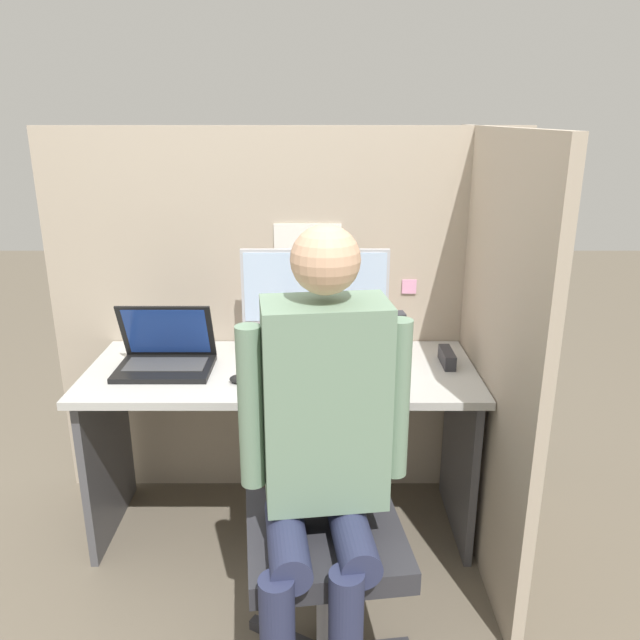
{
  "coord_description": "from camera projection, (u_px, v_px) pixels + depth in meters",
  "views": [
    {
      "loc": [
        0.15,
        -1.95,
        1.66
      ],
      "look_at": [
        0.15,
        0.15,
        0.97
      ],
      "focal_mm": 35.0,
      "sensor_mm": 36.0,
      "label": 1
    }
  ],
  "objects": [
    {
      "name": "ground_plane",
      "position": [
        281.0,
        575.0,
        2.37
      ],
      "size": [
        12.0,
        12.0,
        0.0
      ],
      "primitive_type": "plane",
      "color": "#665B4C"
    },
    {
      "name": "cubicle_panel_back",
      "position": [
        287.0,
        319.0,
        2.73
      ],
      "size": [
        2.02,
        0.05,
        1.63
      ],
      "color": "tan",
      "rests_on": "ground"
    },
    {
      "name": "cubicle_panel_right",
      "position": [
        488.0,
        352.0,
        2.35
      ],
      "size": [
        0.04,
        1.24,
        1.63
      ],
      "color": "tan",
      "rests_on": "ground"
    },
    {
      "name": "desk",
      "position": [
        283.0,
        408.0,
        2.49
      ],
      "size": [
        1.52,
        0.62,
        0.72
      ],
      "color": "#B7B7B2",
      "rests_on": "ground"
    },
    {
      "name": "paper_box",
      "position": [
        316.0,
        348.0,
        2.55
      ],
      "size": [
        0.33,
        0.2,
        0.07
      ],
      "color": "red",
      "rests_on": "desk"
    },
    {
      "name": "monitor",
      "position": [
        316.0,
        291.0,
        2.48
      ],
      "size": [
        0.59,
        0.17,
        0.38
      ],
      "color": "#B2B2B7",
      "rests_on": "paper_box"
    },
    {
      "name": "laptop",
      "position": [
        166.0,
        357.0,
        2.42
      ],
      "size": [
        0.36,
        0.26,
        0.25
      ],
      "color": "black",
      "rests_on": "desk"
    },
    {
      "name": "mouse",
      "position": [
        240.0,
        379.0,
        2.3
      ],
      "size": [
        0.07,
        0.05,
        0.03
      ],
      "color": "black",
      "rests_on": "desk"
    },
    {
      "name": "stapler",
      "position": [
        448.0,
        358.0,
        2.47
      ],
      "size": [
        0.04,
        0.16,
        0.06
      ],
      "color": "#2D2D33",
      "rests_on": "desk"
    },
    {
      "name": "carrot_toy",
      "position": [
        368.0,
        378.0,
        2.3
      ],
      "size": [
        0.04,
        0.14,
        0.04
      ],
      "color": "orange",
      "rests_on": "desk"
    },
    {
      "name": "office_chair",
      "position": [
        330.0,
        489.0,
        1.93
      ],
      "size": [
        0.54,
        0.57,
        1.08
      ],
      "color": "#2D2D33",
      "rests_on": "ground"
    },
    {
      "name": "person",
      "position": [
        323.0,
        442.0,
        1.7
      ],
      "size": [
        0.48,
        0.45,
        1.4
      ],
      "color": "#282D4C",
      "rests_on": "ground"
    }
  ]
}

